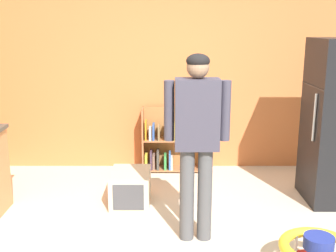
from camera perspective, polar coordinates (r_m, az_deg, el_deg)
name	(u,v)px	position (r m, az deg, el deg)	size (l,w,h in m)	color
back_wall	(183,69)	(5.58, 2.01, 7.86)	(5.20, 0.06, 2.70)	#CA6D3A
bookshelf	(168,144)	(5.57, 0.05, -2.45)	(0.80, 0.28, 0.85)	#A5653D
standing_person	(197,132)	(3.61, 3.93, -0.88)	(0.57, 0.22, 1.68)	#4B4B4F
pet_carrier	(130,187)	(4.63, -5.15, -8.37)	(0.42, 0.55, 0.36)	beige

